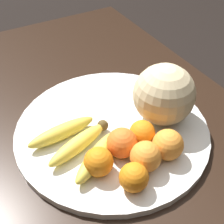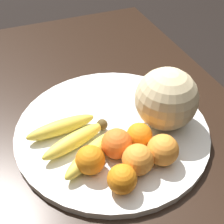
{
  "view_description": "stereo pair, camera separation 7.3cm",
  "coord_description": "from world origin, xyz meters",
  "px_view_note": "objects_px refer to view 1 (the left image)",
  "views": [
    {
      "loc": [
        0.54,
        -0.21,
        1.3
      ],
      "look_at": [
        0.07,
        0.05,
        0.82
      ],
      "focal_mm": 50.0,
      "sensor_mm": 36.0,
      "label": 1
    },
    {
      "loc": [
        0.57,
        -0.15,
        1.3
      ],
      "look_at": [
        0.07,
        0.05,
        0.82
      ],
      "focal_mm": 50.0,
      "sensor_mm": 36.0,
      "label": 2
    }
  ],
  "objects_px": {
    "fruit_bowl": "(112,130)",
    "orange_top_small": "(122,143)",
    "kitchen_table": "(84,153)",
    "orange_mid_center": "(146,157)",
    "orange_front_right": "(134,177)",
    "melon": "(164,94)",
    "orange_back_right": "(142,133)",
    "banana_bunch": "(79,143)",
    "produce_tag": "(124,139)",
    "orange_front_left": "(168,145)",
    "orange_back_left": "(99,162)"
  },
  "relations": [
    {
      "from": "melon",
      "to": "orange_back_left",
      "type": "distance_m",
      "value": 0.23
    },
    {
      "from": "kitchen_table",
      "to": "orange_top_small",
      "type": "xyz_separation_m",
      "value": [
        0.15,
        0.03,
        0.17
      ]
    },
    {
      "from": "fruit_bowl",
      "to": "orange_top_small",
      "type": "xyz_separation_m",
      "value": [
        0.08,
        -0.02,
        0.04
      ]
    },
    {
      "from": "banana_bunch",
      "to": "orange_back_left",
      "type": "bearing_deg",
      "value": 78.46
    },
    {
      "from": "orange_mid_center",
      "to": "orange_front_right",
      "type": "bearing_deg",
      "value": -57.78
    },
    {
      "from": "fruit_bowl",
      "to": "banana_bunch",
      "type": "bearing_deg",
      "value": -75.82
    },
    {
      "from": "orange_front_right",
      "to": "orange_back_right",
      "type": "relative_size",
      "value": 1.01
    },
    {
      "from": "orange_back_left",
      "to": "produce_tag",
      "type": "relative_size",
      "value": 0.8
    },
    {
      "from": "orange_front_right",
      "to": "orange_back_left",
      "type": "distance_m",
      "value": 0.08
    },
    {
      "from": "kitchen_table",
      "to": "produce_tag",
      "type": "height_order",
      "value": "produce_tag"
    },
    {
      "from": "kitchen_table",
      "to": "produce_tag",
      "type": "xyz_separation_m",
      "value": [
        0.12,
        0.06,
        0.13
      ]
    },
    {
      "from": "melon",
      "to": "orange_top_small",
      "type": "height_order",
      "value": "melon"
    },
    {
      "from": "melon",
      "to": "orange_mid_center",
      "type": "height_order",
      "value": "melon"
    },
    {
      "from": "orange_front_left",
      "to": "orange_back_right",
      "type": "relative_size",
      "value": 1.15
    },
    {
      "from": "fruit_bowl",
      "to": "orange_front_left",
      "type": "distance_m",
      "value": 0.16
    },
    {
      "from": "kitchen_table",
      "to": "produce_tag",
      "type": "distance_m",
      "value": 0.19
    },
    {
      "from": "kitchen_table",
      "to": "orange_front_left",
      "type": "xyz_separation_m",
      "value": [
        0.2,
        0.11,
        0.17
      ]
    },
    {
      "from": "orange_mid_center",
      "to": "produce_tag",
      "type": "relative_size",
      "value": 0.86
    },
    {
      "from": "melon",
      "to": "orange_front_right",
      "type": "xyz_separation_m",
      "value": [
        0.14,
        -0.17,
        -0.04
      ]
    },
    {
      "from": "orange_front_left",
      "to": "orange_front_right",
      "type": "bearing_deg",
      "value": -72.59
    },
    {
      "from": "fruit_bowl",
      "to": "orange_back_left",
      "type": "height_order",
      "value": "orange_back_left"
    },
    {
      "from": "orange_back_right",
      "to": "orange_top_small",
      "type": "xyz_separation_m",
      "value": [
        0.01,
        -0.06,
        0.0
      ]
    },
    {
      "from": "orange_back_left",
      "to": "orange_back_right",
      "type": "xyz_separation_m",
      "value": [
        -0.03,
        0.13,
        -0.0
      ]
    },
    {
      "from": "fruit_bowl",
      "to": "orange_back_left",
      "type": "xyz_separation_m",
      "value": [
        0.1,
        -0.09,
        0.04
      ]
    },
    {
      "from": "orange_front_right",
      "to": "fruit_bowl",
      "type": "bearing_deg",
      "value": 164.63
    },
    {
      "from": "orange_mid_center",
      "to": "produce_tag",
      "type": "distance_m",
      "value": 0.1
    },
    {
      "from": "fruit_bowl",
      "to": "banana_bunch",
      "type": "xyz_separation_m",
      "value": [
        0.03,
        -0.1,
        0.03
      ]
    },
    {
      "from": "banana_bunch",
      "to": "orange_front_right",
      "type": "distance_m",
      "value": 0.15
    },
    {
      "from": "kitchen_table",
      "to": "orange_mid_center",
      "type": "distance_m",
      "value": 0.27
    },
    {
      "from": "orange_front_right",
      "to": "produce_tag",
      "type": "height_order",
      "value": "orange_front_right"
    },
    {
      "from": "orange_front_left",
      "to": "orange_front_right",
      "type": "xyz_separation_m",
      "value": [
        0.03,
        -0.11,
        -0.0
      ]
    },
    {
      "from": "melon",
      "to": "orange_back_right",
      "type": "bearing_deg",
      "value": -62.64
    },
    {
      "from": "banana_bunch",
      "to": "produce_tag",
      "type": "distance_m",
      "value": 0.11
    },
    {
      "from": "orange_top_small",
      "to": "produce_tag",
      "type": "distance_m",
      "value": 0.05
    },
    {
      "from": "orange_back_left",
      "to": "produce_tag",
      "type": "xyz_separation_m",
      "value": [
        -0.05,
        0.09,
        -0.03
      ]
    },
    {
      "from": "fruit_bowl",
      "to": "orange_front_left",
      "type": "xyz_separation_m",
      "value": [
        0.14,
        0.06,
        0.04
      ]
    },
    {
      "from": "orange_back_right",
      "to": "produce_tag",
      "type": "distance_m",
      "value": 0.05
    },
    {
      "from": "orange_front_right",
      "to": "produce_tag",
      "type": "bearing_deg",
      "value": 157.08
    },
    {
      "from": "orange_front_left",
      "to": "orange_top_small",
      "type": "relative_size",
      "value": 1.01
    },
    {
      "from": "fruit_bowl",
      "to": "orange_front_left",
      "type": "bearing_deg",
      "value": 24.2
    },
    {
      "from": "orange_back_left",
      "to": "orange_back_right",
      "type": "relative_size",
      "value": 1.05
    },
    {
      "from": "melon",
      "to": "orange_back_left",
      "type": "bearing_deg",
      "value": -71.25
    },
    {
      "from": "kitchen_table",
      "to": "orange_top_small",
      "type": "distance_m",
      "value": 0.23
    },
    {
      "from": "orange_back_left",
      "to": "orange_mid_center",
      "type": "bearing_deg",
      "value": 67.71
    },
    {
      "from": "kitchen_table",
      "to": "orange_front_right",
      "type": "distance_m",
      "value": 0.29
    },
    {
      "from": "fruit_bowl",
      "to": "melon",
      "type": "height_order",
      "value": "melon"
    },
    {
      "from": "kitchen_table",
      "to": "melon",
      "type": "height_order",
      "value": "melon"
    },
    {
      "from": "produce_tag",
      "to": "orange_top_small",
      "type": "bearing_deg",
      "value": -35.34
    },
    {
      "from": "banana_bunch",
      "to": "orange_mid_center",
      "type": "xyz_separation_m",
      "value": [
        0.11,
        0.1,
        0.01
      ]
    },
    {
      "from": "fruit_bowl",
      "to": "banana_bunch",
      "type": "distance_m",
      "value": 0.11
    }
  ]
}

